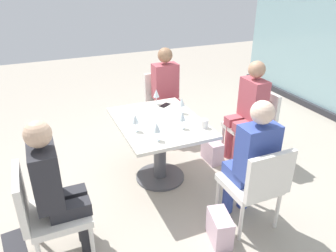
{
  "coord_description": "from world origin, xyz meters",
  "views": [
    {
      "loc": [
        2.97,
        -1.17,
        2.23
      ],
      "look_at": [
        0.0,
        0.1,
        0.65
      ],
      "focal_mm": 35.12,
      "sensor_mm": 36.0,
      "label": 1
    }
  ],
  "objects_px": {
    "chair_near_window": "(254,121)",
    "cell_phone_on_table": "(165,105)",
    "chair_far_right": "(257,183)",
    "person_near_window": "(248,107)",
    "wine_glass_2": "(182,116)",
    "person_front_right": "(56,185)",
    "chair_far_left": "(164,100)",
    "handbag_0": "(212,151)",
    "dining_table_main": "(160,137)",
    "person_far_right": "(252,157)",
    "wine_glass_4": "(156,94)",
    "handbag_2": "(220,228)",
    "wine_glass_1": "(157,128)",
    "coffee_cup": "(204,124)",
    "person_far_left": "(167,89)",
    "wine_glass_0": "(182,102)",
    "wine_glass_3": "(135,119)",
    "chair_front_right": "(46,210)"
  },
  "relations": [
    {
      "from": "wine_glass_0",
      "to": "wine_glass_1",
      "type": "distance_m",
      "value": 0.69
    },
    {
      "from": "handbag_0",
      "to": "person_near_window",
      "type": "bearing_deg",
      "value": 77.78
    },
    {
      "from": "chair_far_left",
      "to": "handbag_0",
      "type": "height_order",
      "value": "chair_far_left"
    },
    {
      "from": "person_near_window",
      "to": "wine_glass_2",
      "type": "bearing_deg",
      "value": -75.83
    },
    {
      "from": "person_front_right",
      "to": "wine_glass_2",
      "type": "height_order",
      "value": "person_front_right"
    },
    {
      "from": "dining_table_main",
      "to": "wine_glass_0",
      "type": "relative_size",
      "value": 6.18
    },
    {
      "from": "person_far_left",
      "to": "cell_phone_on_table",
      "type": "distance_m",
      "value": 0.65
    },
    {
      "from": "dining_table_main",
      "to": "person_far_right",
      "type": "bearing_deg",
      "value": 27.16
    },
    {
      "from": "chair_front_right",
      "to": "wine_glass_3",
      "type": "xyz_separation_m",
      "value": [
        -0.59,
        0.95,
        0.37
      ]
    },
    {
      "from": "handbag_0",
      "to": "handbag_2",
      "type": "height_order",
      "value": "same"
    },
    {
      "from": "wine_glass_3",
      "to": "handbag_2",
      "type": "xyz_separation_m",
      "value": [
        0.98,
        0.43,
        -0.72
      ]
    },
    {
      "from": "chair_near_window",
      "to": "handbag_2",
      "type": "distance_m",
      "value": 1.63
    },
    {
      "from": "cell_phone_on_table",
      "to": "handbag_0",
      "type": "relative_size",
      "value": 0.48
    },
    {
      "from": "cell_phone_on_table",
      "to": "handbag_2",
      "type": "relative_size",
      "value": 0.48
    },
    {
      "from": "cell_phone_on_table",
      "to": "person_far_left",
      "type": "bearing_deg",
      "value": 122.15
    },
    {
      "from": "chair_far_right",
      "to": "person_near_window",
      "type": "bearing_deg",
      "value": 148.81
    },
    {
      "from": "wine_glass_1",
      "to": "coffee_cup",
      "type": "distance_m",
      "value": 0.56
    },
    {
      "from": "person_near_window",
      "to": "wine_glass_4",
      "type": "bearing_deg",
      "value": -114.84
    },
    {
      "from": "wine_glass_4",
      "to": "coffee_cup",
      "type": "height_order",
      "value": "wine_glass_4"
    },
    {
      "from": "chair_far_left",
      "to": "handbag_2",
      "type": "relative_size",
      "value": 2.9
    },
    {
      "from": "chair_near_window",
      "to": "wine_glass_3",
      "type": "relative_size",
      "value": 4.7
    },
    {
      "from": "wine_glass_3",
      "to": "coffee_cup",
      "type": "xyz_separation_m",
      "value": [
        0.2,
        0.67,
        -0.09
      ]
    },
    {
      "from": "chair_near_window",
      "to": "wine_glass_4",
      "type": "relative_size",
      "value": 4.7
    },
    {
      "from": "person_far_left",
      "to": "wine_glass_3",
      "type": "xyz_separation_m",
      "value": [
        1.1,
        -0.8,
        0.16
      ]
    },
    {
      "from": "chair_front_right",
      "to": "person_near_window",
      "type": "height_order",
      "value": "person_near_window"
    },
    {
      "from": "wine_glass_4",
      "to": "person_near_window",
      "type": "bearing_deg",
      "value": 65.16
    },
    {
      "from": "chair_far_left",
      "to": "person_far_left",
      "type": "bearing_deg",
      "value": -0.0
    },
    {
      "from": "person_front_right",
      "to": "cell_phone_on_table",
      "type": "height_order",
      "value": "person_front_right"
    },
    {
      "from": "person_far_right",
      "to": "wine_glass_2",
      "type": "distance_m",
      "value": 0.81
    },
    {
      "from": "wine_glass_2",
      "to": "person_near_window",
      "type": "bearing_deg",
      "value": 104.17
    },
    {
      "from": "chair_near_window",
      "to": "cell_phone_on_table",
      "type": "xyz_separation_m",
      "value": [
        -0.38,
        -1.04,
        0.24
      ]
    },
    {
      "from": "cell_phone_on_table",
      "to": "handbag_0",
      "type": "height_order",
      "value": "cell_phone_on_table"
    },
    {
      "from": "chair_near_window",
      "to": "chair_far_left",
      "type": "relative_size",
      "value": 1.0
    },
    {
      "from": "person_front_right",
      "to": "coffee_cup",
      "type": "bearing_deg",
      "value": 104.32
    },
    {
      "from": "cell_phone_on_table",
      "to": "wine_glass_1",
      "type": "bearing_deg",
      "value": -60.47
    },
    {
      "from": "wine_glass_2",
      "to": "wine_glass_4",
      "type": "relative_size",
      "value": 1.0
    },
    {
      "from": "chair_far_right",
      "to": "person_far_left",
      "type": "height_order",
      "value": "person_far_left"
    },
    {
      "from": "chair_near_window",
      "to": "person_far_right",
      "type": "relative_size",
      "value": 0.69
    },
    {
      "from": "chair_far_left",
      "to": "handbag_2",
      "type": "height_order",
      "value": "chair_far_left"
    },
    {
      "from": "wine_glass_0",
      "to": "chair_near_window",
      "type": "bearing_deg",
      "value": 84.22
    },
    {
      "from": "person_far_right",
      "to": "handbag_2",
      "type": "distance_m",
      "value": 0.69
    },
    {
      "from": "chair_near_window",
      "to": "chair_far_right",
      "type": "relative_size",
      "value": 1.0
    },
    {
      "from": "chair_far_right",
      "to": "person_near_window",
      "type": "xyz_separation_m",
      "value": [
        -1.08,
        0.65,
        0.2
      ]
    },
    {
      "from": "chair_far_left",
      "to": "cell_phone_on_table",
      "type": "xyz_separation_m",
      "value": [
        0.7,
        -0.27,
        0.24
      ]
    },
    {
      "from": "wine_glass_4",
      "to": "handbag_0",
      "type": "relative_size",
      "value": 0.62
    },
    {
      "from": "chair_far_left",
      "to": "wine_glass_2",
      "type": "relative_size",
      "value": 4.7
    },
    {
      "from": "chair_far_left",
      "to": "person_near_window",
      "type": "xyz_separation_m",
      "value": [
        1.08,
        0.65,
        0.2
      ]
    },
    {
      "from": "handbag_2",
      "to": "person_near_window",
      "type": "bearing_deg",
      "value": 149.47
    },
    {
      "from": "chair_near_window",
      "to": "cell_phone_on_table",
      "type": "distance_m",
      "value": 1.13
    },
    {
      "from": "wine_glass_4",
      "to": "handbag_0",
      "type": "xyz_separation_m",
      "value": [
        0.37,
        0.59,
        -0.72
      ]
    }
  ]
}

